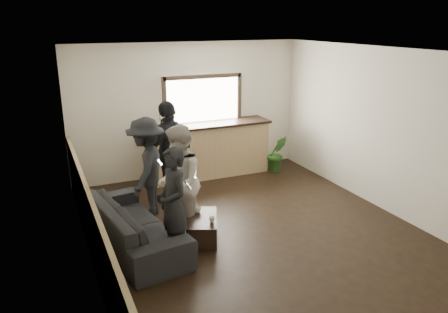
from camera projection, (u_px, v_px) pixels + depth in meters
name	position (u px, v px, depth m)	size (l,w,h in m)	color
ground	(253.00, 230.00, 7.01)	(5.00, 6.00, 0.01)	black
room_shell	(209.00, 147.00, 6.29)	(5.01, 6.01, 2.80)	silver
bar_counter	(208.00, 146.00, 9.29)	(2.70, 0.68, 2.13)	tan
sofa	(134.00, 224.00, 6.45)	(2.29, 0.90, 0.67)	black
coffee_table	(202.00, 228.00, 6.68)	(0.44, 0.80, 0.36)	black
cup_a	(197.00, 209.00, 6.79)	(0.13, 0.13, 0.10)	silver
cup_b	(212.00, 220.00, 6.46)	(0.09, 0.09, 0.08)	silver
potted_plant	(277.00, 154.00, 9.60)	(0.44, 0.36, 0.81)	#2D6623
person_a	(174.00, 204.00, 5.97)	(0.49, 0.63, 1.62)	black
person_b	(179.00, 182.00, 6.60)	(0.93, 1.04, 1.75)	#B8B0A6
person_c	(147.00, 168.00, 7.25)	(1.09, 1.28, 1.72)	black
person_d	(170.00, 152.00, 7.88)	(1.17, 0.97, 1.87)	black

